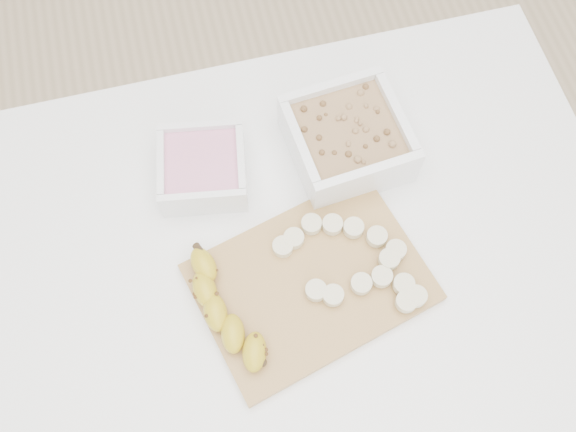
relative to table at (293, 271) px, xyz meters
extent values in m
plane|color=#C6AD89|center=(0.00, 0.00, -0.65)|extent=(3.50, 3.50, 0.00)
cube|color=white|center=(0.00, 0.00, 0.08)|extent=(1.00, 0.70, 0.04)
cylinder|color=white|center=(0.44, -0.29, -0.30)|extent=(0.05, 0.05, 0.71)
cylinder|color=white|center=(-0.44, 0.29, -0.30)|extent=(0.05, 0.05, 0.71)
cylinder|color=white|center=(0.44, 0.29, -0.30)|extent=(0.05, 0.05, 0.71)
cube|color=white|center=(-0.10, 0.15, 0.13)|extent=(0.15, 0.15, 0.06)
cube|color=pink|center=(-0.10, 0.15, 0.13)|extent=(0.12, 0.12, 0.03)
cube|color=white|center=(0.12, 0.14, 0.14)|extent=(0.18, 0.18, 0.08)
cube|color=olive|center=(0.12, 0.14, 0.14)|extent=(0.15, 0.15, 0.04)
cube|color=#A87647|center=(0.01, -0.06, 0.10)|extent=(0.36, 0.30, 0.01)
cylinder|color=beige|center=(-0.02, 0.00, 0.12)|extent=(0.03, 0.03, 0.01)
cylinder|color=beige|center=(0.00, 0.01, 0.12)|extent=(0.03, 0.03, 0.01)
cylinder|color=beige|center=(0.03, 0.02, 0.12)|extent=(0.03, 0.03, 0.01)
cylinder|color=beige|center=(0.06, 0.02, 0.12)|extent=(0.03, 0.03, 0.01)
cylinder|color=beige|center=(0.09, 0.00, 0.12)|extent=(0.03, 0.03, 0.01)
cylinder|color=beige|center=(0.12, -0.02, 0.12)|extent=(0.03, 0.03, 0.01)
cylinder|color=beige|center=(0.14, -0.04, 0.12)|extent=(0.03, 0.03, 0.01)
cylinder|color=beige|center=(0.01, -0.07, 0.12)|extent=(0.03, 0.03, 0.01)
cylinder|color=beige|center=(0.04, -0.09, 0.12)|extent=(0.03, 0.03, 0.01)
cylinder|color=beige|center=(0.08, -0.08, 0.12)|extent=(0.03, 0.03, 0.01)
cylinder|color=beige|center=(0.11, -0.08, 0.12)|extent=(0.03, 0.03, 0.01)
cylinder|color=beige|center=(0.14, -0.10, 0.12)|extent=(0.03, 0.03, 0.01)
cylinder|color=beige|center=(0.15, -0.12, 0.12)|extent=(0.03, 0.03, 0.01)
cylinder|color=beige|center=(0.13, -0.12, 0.12)|extent=(0.03, 0.03, 0.01)
cylinder|color=beige|center=(0.13, -0.06, 0.12)|extent=(0.03, 0.03, 0.01)
camera|label=1|loc=(-0.09, -0.32, 0.98)|focal=40.00mm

